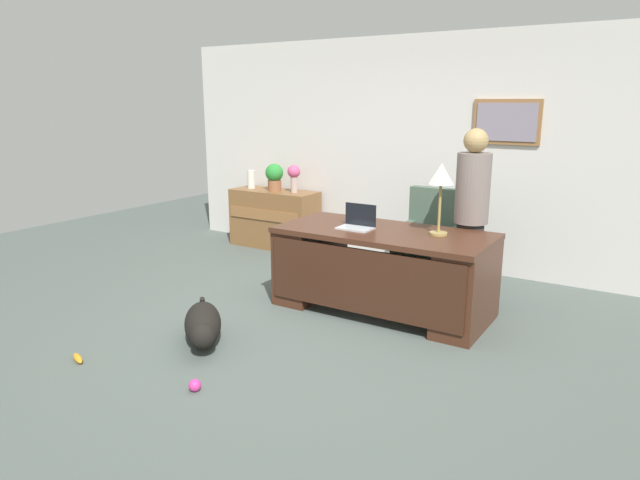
# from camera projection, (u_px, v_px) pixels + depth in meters

# --- Properties ---
(ground_plane) EXTENTS (12.00, 12.00, 0.00)m
(ground_plane) POSITION_uv_depth(u_px,v_px,m) (309.00, 332.00, 4.90)
(ground_plane) COLOR #4C5651
(back_wall) EXTENTS (7.00, 0.16, 2.70)m
(back_wall) POSITION_uv_depth(u_px,v_px,m) (429.00, 152.00, 6.71)
(back_wall) COLOR silver
(back_wall) RESTS_ON ground_plane
(desk) EXTENTS (1.98, 0.93, 0.78)m
(desk) POSITION_uv_depth(u_px,v_px,m) (382.00, 268.00, 5.29)
(desk) COLOR #422316
(desk) RESTS_ON ground_plane
(credenza) EXTENTS (1.21, 0.50, 0.78)m
(credenza) POSITION_uv_depth(u_px,v_px,m) (275.00, 219.00, 7.70)
(credenza) COLOR brown
(credenza) RESTS_ON ground_plane
(armchair) EXTENTS (0.60, 0.59, 1.05)m
(armchair) POSITION_uv_depth(u_px,v_px,m) (430.00, 244.00, 6.00)
(armchair) COLOR #475B4C
(armchair) RESTS_ON ground_plane
(person_standing) EXTENTS (0.32, 0.32, 1.70)m
(person_standing) POSITION_uv_depth(u_px,v_px,m) (471.00, 216.00, 5.38)
(person_standing) COLOR #262323
(person_standing) RESTS_ON ground_plane
(dog_lying) EXTENTS (0.70, 0.71, 0.30)m
(dog_lying) POSITION_uv_depth(u_px,v_px,m) (203.00, 325.00, 4.66)
(dog_lying) COLOR black
(dog_lying) RESTS_ON ground_plane
(laptop) EXTENTS (0.32, 0.22, 0.22)m
(laptop) POSITION_uv_depth(u_px,v_px,m) (358.00, 222.00, 5.31)
(laptop) COLOR #B2B5BA
(laptop) RESTS_ON desk
(desk_lamp) EXTENTS (0.22, 0.22, 0.64)m
(desk_lamp) POSITION_uv_depth(u_px,v_px,m) (441.00, 179.00, 4.94)
(desk_lamp) COLOR #9E8447
(desk_lamp) RESTS_ON desk
(vase_with_flowers) EXTENTS (0.17, 0.17, 0.36)m
(vase_with_flowers) POSITION_uv_depth(u_px,v_px,m) (294.00, 175.00, 7.38)
(vase_with_flowers) COLOR #B69C93
(vase_with_flowers) RESTS_ON credenza
(vase_empty) EXTENTS (0.10, 0.10, 0.25)m
(vase_empty) POSITION_uv_depth(u_px,v_px,m) (251.00, 179.00, 7.78)
(vase_empty) COLOR silver
(vase_empty) RESTS_ON credenza
(potted_plant) EXTENTS (0.24, 0.24, 0.36)m
(potted_plant) POSITION_uv_depth(u_px,v_px,m) (274.00, 176.00, 7.55)
(potted_plant) COLOR brown
(potted_plant) RESTS_ON credenza
(dog_toy_ball) EXTENTS (0.09, 0.09, 0.09)m
(dog_toy_ball) POSITION_uv_depth(u_px,v_px,m) (195.00, 385.00, 3.89)
(dog_toy_ball) COLOR #D8338C
(dog_toy_ball) RESTS_ON ground_plane
(dog_toy_bone) EXTENTS (0.19, 0.12, 0.05)m
(dog_toy_bone) POSITION_uv_depth(u_px,v_px,m) (78.00, 358.00, 4.34)
(dog_toy_bone) COLOR orange
(dog_toy_bone) RESTS_ON ground_plane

